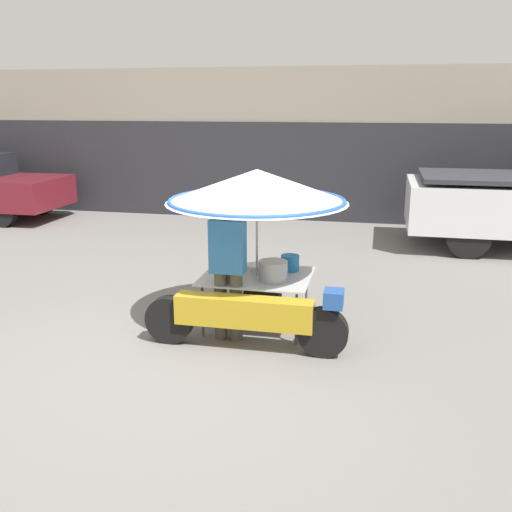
{
  "coord_description": "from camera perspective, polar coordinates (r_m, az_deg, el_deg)",
  "views": [
    {
      "loc": [
        1.92,
        -5.2,
        2.61
      ],
      "look_at": [
        0.57,
        1.0,
        0.89
      ],
      "focal_mm": 40.0,
      "sensor_mm": 36.0,
      "label": 1
    }
  ],
  "objects": [
    {
      "name": "ground_plane",
      "position": [
        6.12,
        -7.34,
        -10.16
      ],
      "size": [
        36.0,
        36.0,
        0.0
      ],
      "primitive_type": "plane",
      "color": "slate"
    },
    {
      "name": "shopfront_building",
      "position": [
        13.88,
        4.37,
        11.23
      ],
      "size": [
        28.0,
        2.06,
        3.35
      ],
      "color": "gray",
      "rests_on": "ground"
    },
    {
      "name": "vendor_motorcycle_cart",
      "position": [
        6.43,
        0.03,
        5.17
      ],
      "size": [
        2.24,
        2.08,
        1.88
      ],
      "color": "black",
      "rests_on": "ground"
    },
    {
      "name": "vendor_person",
      "position": [
        6.27,
        -2.83,
        -0.7
      ],
      "size": [
        0.38,
        0.22,
        1.6
      ],
      "color": "#4C473D",
      "rests_on": "ground"
    }
  ]
}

